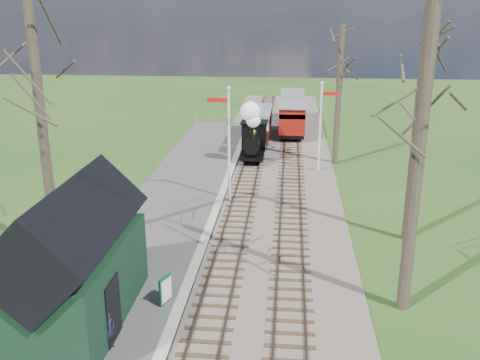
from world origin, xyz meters
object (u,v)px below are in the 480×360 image
(red_carriage_b, at_px, (292,106))
(person, at_px, (109,330))
(semaphore_near, at_px, (228,136))
(station_shed, at_px, (75,262))
(red_carriage_a, at_px, (292,118))
(sign_board, at_px, (166,290))
(locomotive, at_px, (253,134))
(bench, at_px, (129,271))
(coach, at_px, (259,123))
(semaphore_far, at_px, (322,120))

(red_carriage_b, distance_m, person, 35.09)
(person, bearing_deg, semaphore_near, 12.18)
(station_shed, height_order, person, station_shed)
(red_carriage_b, bearing_deg, red_carriage_a, -90.00)
(person, bearing_deg, sign_board, -1.05)
(station_shed, relative_size, sign_board, 6.26)
(semaphore_near, height_order, person, semaphore_near)
(semaphore_near, bearing_deg, locomotive, 84.63)
(semaphore_near, bearing_deg, sign_board, -94.93)
(station_shed, xyz_separation_m, bench, (0.91, 2.58, -1.65))
(coach, height_order, bench, coach)
(station_shed, relative_size, locomotive, 1.53)
(locomotive, height_order, bench, locomotive)
(locomotive, height_order, red_carriage_a, locomotive)
(bench, xyz_separation_m, person, (0.60, -4.08, 0.20))
(red_carriage_a, relative_size, sign_board, 5.18)
(locomotive, xyz_separation_m, coach, (0.01, 6.06, -0.51))
(red_carriage_b, xyz_separation_m, person, (-5.38, -34.67, -0.71))
(semaphore_far, xyz_separation_m, sign_board, (-6.07, -16.77, -2.65))
(locomotive, xyz_separation_m, bench, (-3.37, -17.47, -1.30))
(sign_board, bearing_deg, bench, 141.21)
(semaphore_far, relative_size, red_carriage_a, 1.10)
(person, bearing_deg, bench, 29.09)
(coach, relative_size, red_carriage_a, 1.26)
(locomotive, height_order, sign_board, locomotive)
(bench, bearing_deg, station_shed, -109.41)
(semaphore_far, relative_size, person, 4.64)
(semaphore_far, height_order, red_carriage_b, semaphore_far)
(coach, bearing_deg, locomotive, -90.11)
(coach, relative_size, red_carriage_b, 1.26)
(semaphore_far, distance_m, red_carriage_b, 15.38)
(red_carriage_a, bearing_deg, semaphore_far, -79.61)
(locomotive, distance_m, red_carriage_b, 13.38)
(red_carriage_a, distance_m, sign_board, 26.80)
(station_shed, relative_size, red_carriage_a, 1.21)
(station_shed, bearing_deg, semaphore_far, 64.28)
(red_carriage_a, bearing_deg, red_carriage_b, 90.00)
(coach, bearing_deg, red_carriage_b, 69.79)
(station_shed, xyz_separation_m, coach, (4.30, 26.11, -0.86))
(semaphore_far, height_order, sign_board, semaphore_far)
(semaphore_near, xyz_separation_m, bench, (-2.62, -9.42, -3.01))
(bench, distance_m, person, 4.13)
(semaphore_near, xyz_separation_m, person, (-2.01, -13.50, -2.81))
(red_carriage_a, bearing_deg, bench, -103.42)
(semaphore_far, xyz_separation_m, bench, (-7.76, -15.42, -2.73))
(red_carriage_b, relative_size, sign_board, 5.18)
(bench, bearing_deg, semaphore_far, 63.28)
(semaphore_far, bearing_deg, red_carriage_a, 100.39)
(semaphore_near, xyz_separation_m, red_carriage_a, (3.37, 15.67, -2.10))
(red_carriage_b, bearing_deg, coach, -110.21)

